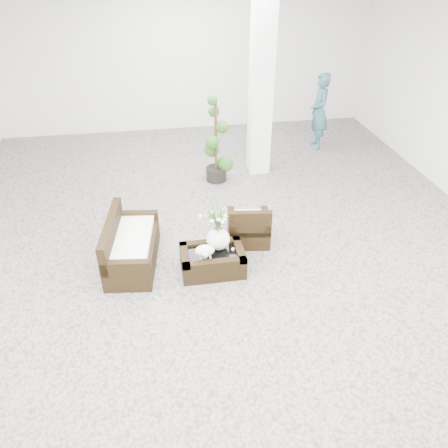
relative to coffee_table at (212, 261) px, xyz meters
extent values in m
plane|color=gray|center=(0.21, 0.35, -0.16)|extent=(11.00, 11.00, 0.00)
cube|color=white|center=(1.41, 3.15, 1.59)|extent=(0.40, 0.40, 3.50)
cube|color=black|center=(0.00, 0.00, 0.00)|extent=(0.90, 0.60, 0.31)
ellipsoid|color=white|center=(-0.12, -0.10, 0.26)|extent=(0.28, 0.23, 0.21)
cylinder|color=white|center=(0.30, 0.02, 0.17)|extent=(0.04, 0.04, 0.03)
cube|color=black|center=(0.67, 0.66, 0.18)|extent=(0.72, 0.69, 0.68)
cube|color=black|center=(-1.13, 0.38, 0.21)|extent=(0.83, 1.45, 0.73)
imported|color=#315C6C|center=(3.01, 4.10, 0.68)|extent=(0.46, 0.65, 1.67)
camera|label=1|loc=(-0.68, -5.04, 3.93)|focal=35.60mm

